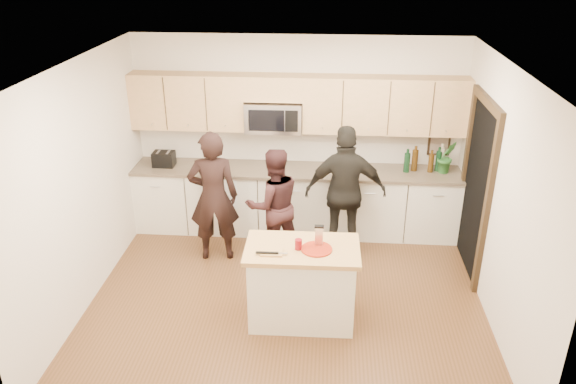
# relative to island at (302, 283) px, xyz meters

# --- Properties ---
(floor) EXTENTS (4.50, 4.50, 0.00)m
(floor) POSITION_rel_island_xyz_m (-0.19, 0.37, -0.45)
(floor) COLOR brown
(floor) RESTS_ON ground
(room_shell) EXTENTS (4.52, 4.02, 2.71)m
(room_shell) POSITION_rel_island_xyz_m (-0.19, 0.37, 1.28)
(room_shell) COLOR beige
(room_shell) RESTS_ON ground
(back_cabinetry) EXTENTS (4.50, 0.66, 0.94)m
(back_cabinetry) POSITION_rel_island_xyz_m (-0.19, 2.06, 0.02)
(back_cabinetry) COLOR silver
(back_cabinetry) RESTS_ON ground
(upper_cabinetry) EXTENTS (4.50, 0.33, 0.75)m
(upper_cabinetry) POSITION_rel_island_xyz_m (-0.16, 2.20, 1.39)
(upper_cabinetry) COLOR tan
(upper_cabinetry) RESTS_ON ground
(microwave) EXTENTS (0.76, 0.41, 0.40)m
(microwave) POSITION_rel_island_xyz_m (-0.50, 2.17, 1.20)
(microwave) COLOR silver
(microwave) RESTS_ON ground
(doorway) EXTENTS (0.06, 1.25, 2.20)m
(doorway) POSITION_rel_island_xyz_m (2.04, 1.27, 0.70)
(doorway) COLOR black
(doorway) RESTS_ON ground
(framed_picture) EXTENTS (0.30, 0.03, 0.38)m
(framed_picture) POSITION_rel_island_xyz_m (1.76, 2.35, 0.83)
(framed_picture) COLOR black
(framed_picture) RESTS_ON ground
(dish_towel) EXTENTS (0.34, 0.60, 0.48)m
(dish_towel) POSITION_rel_island_xyz_m (-1.14, 1.87, 0.35)
(dish_towel) COLOR white
(dish_towel) RESTS_ON ground
(island) EXTENTS (1.21, 0.72, 0.90)m
(island) POSITION_rel_island_xyz_m (0.00, 0.00, 0.00)
(island) COLOR silver
(island) RESTS_ON ground
(red_plate) EXTENTS (0.33, 0.33, 0.02)m
(red_plate) POSITION_rel_island_xyz_m (0.15, -0.04, 0.45)
(red_plate) COLOR #9C210E
(red_plate) RESTS_ON island
(box_grater) EXTENTS (0.10, 0.05, 0.22)m
(box_grater) POSITION_rel_island_xyz_m (0.17, 0.05, 0.57)
(box_grater) COLOR silver
(box_grater) RESTS_ON red_plate
(drink_glass) EXTENTS (0.07, 0.07, 0.11)m
(drink_glass) POSITION_rel_island_xyz_m (-0.04, -0.04, 0.50)
(drink_glass) COLOR maroon
(drink_glass) RESTS_ON island
(cutting_board) EXTENTS (0.23, 0.17, 0.02)m
(cutting_board) POSITION_rel_island_xyz_m (-0.31, -0.13, 0.45)
(cutting_board) COLOR tan
(cutting_board) RESTS_ON island
(tongs) EXTENTS (0.23, 0.03, 0.02)m
(tongs) POSITION_rel_island_xyz_m (-0.35, -0.18, 0.47)
(tongs) COLOR black
(tongs) RESTS_ON cutting_board
(knife) EXTENTS (0.23, 0.02, 0.01)m
(knife) POSITION_rel_island_xyz_m (-0.25, -0.17, 0.47)
(knife) COLOR silver
(knife) RESTS_ON cutting_board
(toaster) EXTENTS (0.29, 0.22, 0.21)m
(toaster) POSITION_rel_island_xyz_m (-2.03, 2.04, 0.59)
(toaster) COLOR black
(toaster) RESTS_ON back_cabinetry
(bottle_cluster) EXTENTS (0.55, 0.19, 0.38)m
(bottle_cluster) POSITION_rel_island_xyz_m (1.57, 2.13, 0.66)
(bottle_cluster) COLOR black
(bottle_cluster) RESTS_ON back_cabinetry
(orchid) EXTENTS (0.29, 0.26, 0.45)m
(orchid) POSITION_rel_island_xyz_m (1.82, 2.09, 0.71)
(orchid) COLOR #2A6729
(orchid) RESTS_ON back_cabinetry
(woman_left) EXTENTS (0.69, 0.50, 1.73)m
(woman_left) POSITION_rel_island_xyz_m (-1.19, 1.24, 0.41)
(woman_left) COLOR black
(woman_left) RESTS_ON ground
(woman_center) EXTENTS (0.89, 0.80, 1.51)m
(woman_center) POSITION_rel_island_xyz_m (-0.43, 1.29, 0.30)
(woman_center) COLOR black
(woman_center) RESTS_ON ground
(woman_right) EXTENTS (1.05, 0.47, 1.76)m
(woman_right) POSITION_rel_island_xyz_m (0.48, 1.46, 0.43)
(woman_right) COLOR black
(woman_right) RESTS_ON ground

